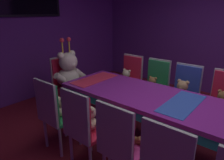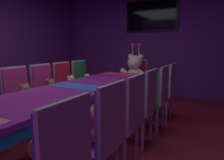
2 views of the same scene
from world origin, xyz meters
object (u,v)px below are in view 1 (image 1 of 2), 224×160
(banquet_table, at_px, (181,110))
(chair_right_4, at_px, (156,82))
(teddy_left_2, at_px, (175,157))
(teddy_left_5, at_px, (62,107))
(throne_chair, at_px, (64,78))
(teddy_right_2, at_px, (222,103))
(chair_left_3, at_px, (119,141))
(teddy_left_4, at_px, (91,119))
(chair_left_4, at_px, (81,123))
(teddy_right_4, at_px, (152,85))
(chair_right_5, at_px, (131,76))
(chair_left_5, at_px, (52,109))
(teddy_right_5, at_px, (126,78))
(teddy_right_3, at_px, (182,92))
(chair_right_3, at_px, (185,89))
(teddy_left_3, at_px, (128,135))
(king_teddy_bear, at_px, (69,72))

(banquet_table, bearing_deg, chair_right_4, 41.98)
(teddy_left_2, relative_size, teddy_left_5, 1.15)
(chair_right_4, height_order, throne_chair, same)
(chair_right_4, bearing_deg, teddy_right_2, 81.39)
(chair_left_3, xyz_separation_m, teddy_left_4, (0.13, 0.51, -0.01))
(chair_left_3, height_order, teddy_left_5, chair_left_3)
(chair_left_4, distance_m, teddy_right_4, 1.62)
(teddy_left_4, xyz_separation_m, chair_right_5, (1.62, 0.57, 0.01))
(teddy_right_4, xyz_separation_m, chair_right_5, (0.15, 0.54, 0.02))
(chair_left_5, xyz_separation_m, teddy_right_5, (1.62, 0.05, -0.01))
(teddy_left_5, height_order, teddy_right_2, teddy_right_2)
(teddy_left_5, height_order, teddy_right_3, teddy_right_3)
(chair_left_3, height_order, throne_chair, same)
(chair_left_3, relative_size, chair_right_3, 1.00)
(teddy_left_2, xyz_separation_m, chair_right_5, (1.61, 1.57, 0.01))
(chair_left_5, bearing_deg, chair_right_4, -15.65)
(teddy_left_2, height_order, teddy_left_4, teddy_left_2)
(teddy_left_2, bearing_deg, teddy_right_3, 19.73)
(teddy_right_2, relative_size, teddy_right_3, 0.90)
(chair_left_5, bearing_deg, teddy_left_4, -74.28)
(chair_right_3, relative_size, chair_right_5, 1.00)
(teddy_left_3, relative_size, chair_left_4, 0.32)
(chair_left_3, height_order, chair_left_5, same)
(teddy_left_3, relative_size, teddy_left_4, 1.01)
(banquet_table, relative_size, teddy_left_2, 10.53)
(teddy_left_3, height_order, teddy_right_2, same)
(teddy_left_4, xyz_separation_m, teddy_right_2, (1.45, -1.05, 0.00))
(chair_right_3, distance_m, chair_right_5, 1.06)
(teddy_left_4, bearing_deg, chair_right_3, -17.21)
(chair_right_5, bearing_deg, chair_left_4, 17.94)
(king_teddy_bear, bearing_deg, teddy_left_5, -44.73)
(chair_left_5, distance_m, teddy_right_2, 2.24)
(teddy_left_4, bearing_deg, teddy_left_5, 90.59)
(chair_right_3, bearing_deg, throne_chair, -66.30)
(teddy_left_4, bearing_deg, teddy_right_3, -18.85)
(teddy_right_2, bearing_deg, chair_left_5, -44.51)
(banquet_table, xyz_separation_m, teddy_left_5, (-0.74, 1.28, -0.09))
(chair_left_3, bearing_deg, teddy_right_4, 18.71)
(chair_right_5, relative_size, king_teddy_bear, 1.12)
(banquet_table, bearing_deg, chair_right_5, 56.41)
(teddy_right_2, bearing_deg, teddy_left_4, -35.82)
(teddy_left_5, relative_size, teddy_right_5, 0.87)
(chair_right_3, xyz_separation_m, king_teddy_bear, (-0.85, 1.76, 0.14))
(chair_left_4, height_order, chair_left_5, same)
(teddy_right_5, bearing_deg, teddy_right_3, 87.97)
(chair_left_4, relative_size, teddy_left_4, 3.21)
(teddy_right_2, relative_size, teddy_right_4, 1.11)
(teddy_left_2, bearing_deg, chair_right_3, 18.01)
(chair_left_4, height_order, teddy_right_4, chair_left_4)
(teddy_left_5, xyz_separation_m, chair_right_4, (1.62, -0.49, 0.03))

